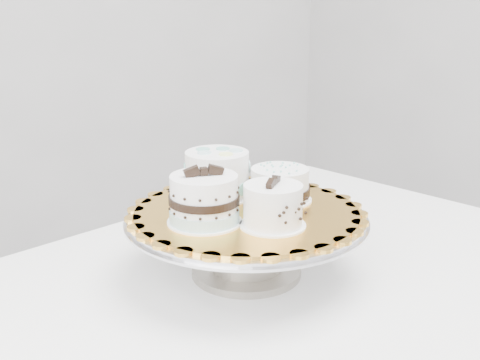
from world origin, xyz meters
TOP-DOWN VIEW (x-y plane):
  - table at (0.12, 0.01)m, footprint 1.22×0.91m
  - cake_stand at (0.08, 0.03)m, footprint 0.39×0.39m
  - cake_board at (0.08, 0.03)m, footprint 0.47×0.47m
  - cake_swirl at (0.07, -0.05)m, footprint 0.12×0.12m
  - cake_banded at (-0.00, 0.02)m, footprint 0.13×0.13m
  - cake_dots at (0.08, 0.11)m, footprint 0.14×0.14m
  - cake_ribbon at (0.15, 0.03)m, footprint 0.11×0.11m

SIDE VIEW (x-z plane):
  - table at x=0.12m, z-range 0.29..1.04m
  - cake_stand at x=0.08m, z-range 0.77..0.88m
  - cake_board at x=0.08m, z-range 0.86..0.86m
  - cake_ribbon at x=0.15m, z-range 0.86..0.92m
  - cake_swirl at x=0.07m, z-range 0.85..0.93m
  - cake_banded at x=0.00m, z-range 0.85..0.94m
  - cake_dots at x=0.08m, z-range 0.86..0.94m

